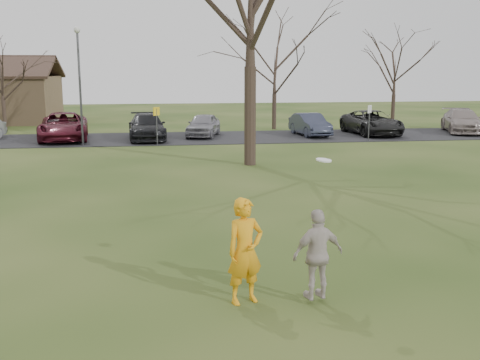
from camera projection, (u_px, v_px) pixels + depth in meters
The scene contains 14 objects.
ground at pixel (272, 306), 10.12m from camera, with size 120.00×120.00×0.00m, color #1E380F.
parking_strip at pixel (191, 138), 34.41m from camera, with size 62.00×6.50×0.04m, color black.
player_defender at pixel (245, 251), 10.12m from camera, with size 0.70×0.46×1.91m, color orange.
car_2 at pixel (64, 126), 33.12m from camera, with size 2.63×5.71×1.59m, color #541321.
car_3 at pixel (147, 127), 33.41m from camera, with size 2.07×5.09×1.48m, color black.
car_4 at pixel (203, 125), 34.90m from camera, with size 1.64×4.08×1.39m, color gray.
car_5 at pixel (310, 124), 35.38m from camera, with size 1.44×4.12×1.36m, color #2F3447.
car_6 at pixel (372, 122), 35.98m from camera, with size 2.48×5.38×1.49m, color black.
car_7 at pixel (462, 121), 37.07m from camera, with size 2.08×5.12×1.49m, color gray.
catching_play at pixel (318, 254), 10.09m from camera, with size 1.02×0.59×2.51m.
lamp_post at pixel (79, 71), 30.39m from camera, with size 0.34×0.34×6.27m.
sign_yellow at pixel (157, 119), 30.94m from camera, with size 0.35×0.35×2.08m.
sign_white at pixel (369, 116), 32.60m from camera, with size 0.35×0.35×2.08m.
small_tree_row at pixel (250, 72), 39.19m from camera, with size 55.00×5.90×8.50m.
Camera 1 is at (-1.89, -9.33, 4.13)m, focal length 42.90 mm.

